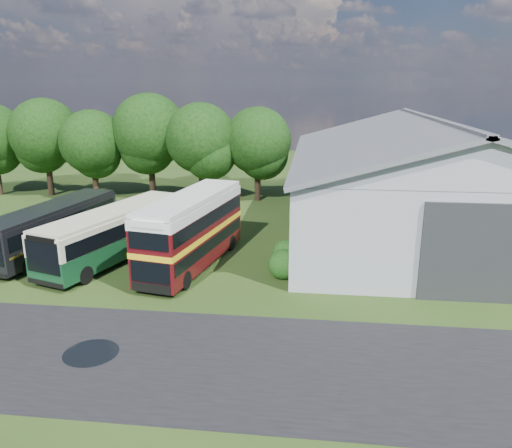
# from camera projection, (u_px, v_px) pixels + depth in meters

# --- Properties ---
(ground) EXTENTS (120.00, 120.00, 0.00)m
(ground) POSITION_uv_depth(u_px,v_px,m) (151.00, 321.00, 22.64)
(ground) COLOR #1B3210
(ground) RESTS_ON ground
(asphalt_road) EXTENTS (60.00, 8.00, 0.02)m
(asphalt_road) POSITION_uv_depth(u_px,v_px,m) (201.00, 360.00, 19.43)
(asphalt_road) COLOR black
(asphalt_road) RESTS_ON ground
(puddle) EXTENTS (2.20, 2.20, 0.01)m
(puddle) POSITION_uv_depth(u_px,v_px,m) (91.00, 353.00, 19.95)
(puddle) COLOR black
(puddle) RESTS_ON ground
(storage_shed) EXTENTS (18.80, 24.80, 8.15)m
(storage_shed) POSITION_uv_depth(u_px,v_px,m) (427.00, 175.00, 35.06)
(storage_shed) COLOR gray
(storage_shed) RESTS_ON ground
(tree_left_a) EXTENTS (6.46, 6.46, 9.12)m
(tree_left_a) POSITION_uv_depth(u_px,v_px,m) (45.00, 133.00, 46.50)
(tree_left_a) COLOR black
(tree_left_a) RESTS_ON ground
(tree_left_b) EXTENTS (5.78, 5.78, 8.16)m
(tree_left_b) POSITION_uv_depth(u_px,v_px,m) (92.00, 142.00, 45.14)
(tree_left_b) COLOR black
(tree_left_b) RESTS_ON ground
(tree_mid) EXTENTS (6.80, 6.80, 9.60)m
(tree_mid) POSITION_uv_depth(u_px,v_px,m) (149.00, 131.00, 45.56)
(tree_mid) COLOR black
(tree_mid) RESTS_ON ground
(tree_right_a) EXTENTS (6.26, 6.26, 8.83)m
(tree_right_a) POSITION_uv_depth(u_px,v_px,m) (201.00, 138.00, 44.17)
(tree_right_a) COLOR black
(tree_right_a) RESTS_ON ground
(tree_right_b) EXTENTS (5.98, 5.98, 8.45)m
(tree_right_b) POSITION_uv_depth(u_px,v_px,m) (258.00, 141.00, 44.43)
(tree_right_b) COLOR black
(tree_right_b) RESTS_ON ground
(shrub_front) EXTENTS (1.70, 1.70, 1.70)m
(shrub_front) POSITION_uv_depth(u_px,v_px,m) (283.00, 277.00, 27.73)
(shrub_front) COLOR #194714
(shrub_front) RESTS_ON ground
(shrub_mid) EXTENTS (1.60, 1.60, 1.60)m
(shrub_mid) POSITION_uv_depth(u_px,v_px,m) (285.00, 265.00, 29.64)
(shrub_mid) COLOR #194714
(shrub_mid) RESTS_ON ground
(bus_green_single) EXTENTS (5.86, 11.47, 3.09)m
(bus_green_single) POSITION_uv_depth(u_px,v_px,m) (115.00, 233.00, 30.29)
(bus_green_single) COLOR black
(bus_green_single) RESTS_ON ground
(bus_maroon_double) EXTENTS (4.38, 10.21, 4.26)m
(bus_maroon_double) POSITION_uv_depth(u_px,v_px,m) (192.00, 231.00, 28.98)
(bus_maroon_double) COLOR black
(bus_maroon_double) RESTS_ON ground
(bus_dark_single) EXTENTS (4.31, 11.12, 2.99)m
(bus_dark_single) POSITION_uv_depth(u_px,v_px,m) (53.00, 227.00, 31.64)
(bus_dark_single) COLOR black
(bus_dark_single) RESTS_ON ground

